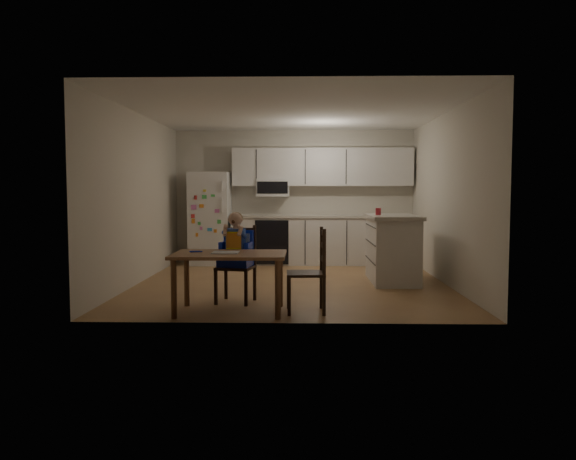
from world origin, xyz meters
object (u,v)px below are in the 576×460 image
(kitchen_island, at_px, (392,248))
(chair_side, at_px, (314,265))
(refrigerator, at_px, (210,218))
(dining_table, at_px, (230,261))
(chair_booster, at_px, (237,248))
(red_cup, at_px, (378,212))

(kitchen_island, bearing_deg, chair_side, -119.34)
(refrigerator, height_order, chair_side, refrigerator)
(kitchen_island, height_order, dining_table, kitchen_island)
(dining_table, relative_size, chair_booster, 1.13)
(red_cup, xyz_separation_m, chair_booster, (-1.94, -1.65, -0.38))
(red_cup, bearing_deg, dining_table, -130.94)
(red_cup, bearing_deg, chair_side, -114.45)
(red_cup, xyz_separation_m, dining_table, (-1.95, -2.25, -0.47))
(refrigerator, bearing_deg, chair_booster, -75.66)
(refrigerator, bearing_deg, red_cup, -33.76)
(dining_table, relative_size, chair_side, 1.31)
(chair_side, bearing_deg, kitchen_island, 147.97)
(red_cup, relative_size, chair_side, 0.11)
(refrigerator, bearing_deg, kitchen_island, -32.64)
(refrigerator, distance_m, dining_table, 4.25)
(red_cup, xyz_separation_m, chair_side, (-1.00, -2.21, -0.51))
(refrigerator, bearing_deg, chair_side, -65.84)
(refrigerator, relative_size, dining_table, 1.36)
(chair_side, bearing_deg, dining_table, -90.36)
(red_cup, height_order, dining_table, red_cup)
(chair_booster, bearing_deg, chair_side, -19.85)
(refrigerator, relative_size, kitchen_island, 1.26)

